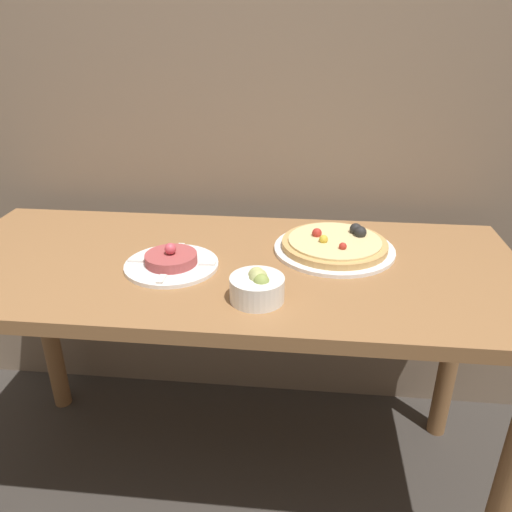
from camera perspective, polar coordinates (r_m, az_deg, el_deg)
back_wall at (r=1.58m, az=-1.13°, el=25.18°), size 8.00×0.05×2.60m
dining_table at (r=1.32m, az=-3.23°, el=-4.81°), size 1.49×0.64×0.75m
pizza_plate at (r=1.33m, az=9.00°, el=1.22°), size 0.32×0.32×0.06m
tartare_plate at (r=1.25m, az=-9.65°, el=-0.67°), size 0.23×0.23×0.06m
small_bowl at (r=1.08m, az=0.16°, el=-3.51°), size 0.12×0.12×0.07m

